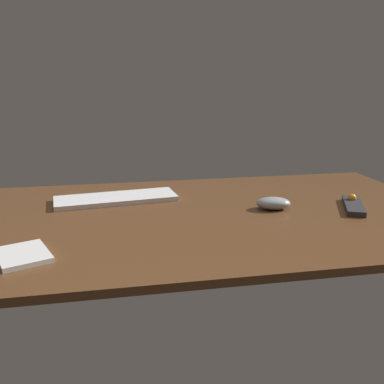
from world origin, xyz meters
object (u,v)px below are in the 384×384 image
Objects in this scene: keyboard at (116,199)px; computer_mouse at (273,203)px; media_remote at (353,205)px; notepad at (23,255)px.

computer_mouse is at bearing -27.66° from keyboard.
notepad is at bearing 126.97° from media_remote.
computer_mouse reaches higher than keyboard.
media_remote is (24.51, -3.76, -0.89)cm from computer_mouse.
notepad is (-67.78, -23.84, -1.27)cm from computer_mouse.
computer_mouse is 0.55× the size of media_remote.
media_remote is at bearing -23.70° from keyboard.
computer_mouse is 71.86cm from notepad.
notepad is (-21.20, -41.38, -0.20)cm from keyboard.
media_remote is (71.10, -21.31, 0.17)cm from keyboard.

